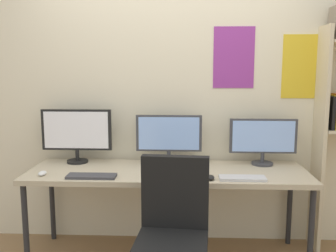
# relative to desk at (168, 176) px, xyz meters

# --- Properties ---
(wall_back) EXTENTS (4.62, 0.11, 2.60)m
(wall_back) POSITION_rel_desk_xyz_m (0.00, 0.42, 0.61)
(wall_back) COLOR beige
(wall_back) RESTS_ON ground_plane
(desk) EXTENTS (2.22, 0.68, 0.74)m
(desk) POSITION_rel_desk_xyz_m (0.00, 0.00, 0.00)
(desk) COLOR tan
(desk) RESTS_ON ground_plane
(office_chair) EXTENTS (0.52, 0.52, 0.99)m
(office_chair) POSITION_rel_desk_xyz_m (0.06, -0.69, -0.29)
(office_chair) COLOR #2D2D33
(office_chair) RESTS_ON ground_plane
(monitor_left) EXTENTS (0.60, 0.18, 0.46)m
(monitor_left) POSITION_rel_desk_xyz_m (-0.79, 0.21, 0.31)
(monitor_left) COLOR black
(monitor_left) RESTS_ON desk
(monitor_center) EXTENTS (0.56, 0.18, 0.42)m
(monitor_center) POSITION_rel_desk_xyz_m (0.00, 0.21, 0.29)
(monitor_center) COLOR #38383D
(monitor_center) RESTS_ON desk
(monitor_right) EXTENTS (0.56, 0.18, 0.39)m
(monitor_right) POSITION_rel_desk_xyz_m (0.79, 0.21, 0.27)
(monitor_right) COLOR #38383D
(monitor_right) RESTS_ON desk
(keyboard_left) EXTENTS (0.37, 0.13, 0.02)m
(keyboard_left) POSITION_rel_desk_xyz_m (-0.56, -0.23, 0.06)
(keyboard_left) COLOR #38383D
(keyboard_left) RESTS_ON desk
(keyboard_right) EXTENTS (0.34, 0.13, 0.02)m
(keyboard_right) POSITION_rel_desk_xyz_m (0.56, -0.23, 0.06)
(keyboard_right) COLOR silver
(keyboard_right) RESTS_ON desk
(mouse_left_side) EXTENTS (0.06, 0.10, 0.03)m
(mouse_left_side) POSITION_rel_desk_xyz_m (0.33, -0.24, 0.07)
(mouse_left_side) COLOR black
(mouse_left_side) RESTS_ON desk
(mouse_right_side) EXTENTS (0.06, 0.10, 0.03)m
(mouse_right_side) POSITION_rel_desk_xyz_m (-0.95, -0.19, 0.07)
(mouse_right_side) COLOR silver
(mouse_right_side) RESTS_ON desk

